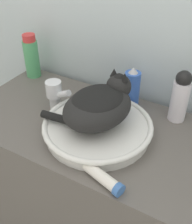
# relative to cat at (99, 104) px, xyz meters

# --- Properties ---
(wall_back) EXTENTS (8.00, 0.05, 2.40)m
(wall_back) POSITION_rel_cat_xyz_m (0.05, 0.34, 0.23)
(wall_back) COLOR silver
(wall_back) RESTS_ON ground_plane
(vanity_counter) EXTENTS (1.20, 0.51, 0.85)m
(vanity_counter) POSITION_rel_cat_xyz_m (0.05, 0.02, -0.55)
(vanity_counter) COLOR #56514C
(vanity_counter) RESTS_ON ground_plane
(sink_basin) EXTENTS (0.39, 0.39, 0.05)m
(sink_basin) POSITION_rel_cat_xyz_m (-0.00, -0.01, -0.10)
(sink_basin) COLOR silver
(sink_basin) RESTS_ON vanity_counter
(cat) EXTENTS (0.32, 0.30, 0.16)m
(cat) POSITION_rel_cat_xyz_m (0.00, 0.00, 0.00)
(cat) COLOR black
(cat) RESTS_ON sink_basin
(faucet) EXTENTS (0.13, 0.06, 0.12)m
(faucet) POSITION_rel_cat_xyz_m (-0.22, 0.04, -0.05)
(faucet) COLOR silver
(faucet) RESTS_ON vanity_counter
(spray_bottle_trigger) EXTENTS (0.06, 0.06, 0.17)m
(spray_bottle_trigger) POSITION_rel_cat_xyz_m (0.03, 0.22, -0.05)
(spray_bottle_trigger) COLOR #335BB7
(spray_bottle_trigger) RESTS_ON vanity_counter
(lotion_bottle_white) EXTENTS (0.06, 0.06, 0.20)m
(lotion_bottle_white) POSITION_rel_cat_xyz_m (0.22, 0.22, -0.02)
(lotion_bottle_white) COLOR silver
(lotion_bottle_white) RESTS_ON vanity_counter
(mouthwash_bottle) EXTENTS (0.07, 0.07, 0.21)m
(mouthwash_bottle) POSITION_rel_cat_xyz_m (-0.49, 0.22, -0.02)
(mouthwash_bottle) COLOR #4CA366
(mouthwash_bottle) RESTS_ON vanity_counter
(cream_tube) EXTENTS (0.15, 0.07, 0.04)m
(cream_tube) POSITION_rel_cat_xyz_m (0.12, -0.19, -0.11)
(cream_tube) COLOR silver
(cream_tube) RESTS_ON vanity_counter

